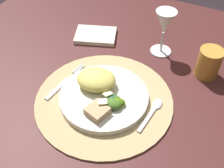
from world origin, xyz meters
name	(u,v)px	position (x,y,z in m)	size (l,w,h in m)	color
dining_table	(136,101)	(0.00, 0.00, 0.63)	(1.35, 1.02, 0.73)	#461F1F
placemat	(104,100)	(-0.05, -0.12, 0.73)	(0.38, 0.38, 0.01)	tan
dinner_plate	(104,97)	(-0.05, -0.12, 0.74)	(0.24, 0.24, 0.02)	silver
pasta_serving	(96,79)	(-0.09, -0.09, 0.77)	(0.11, 0.09, 0.04)	#DACB60
salad_greens	(112,102)	(-0.02, -0.14, 0.76)	(0.07, 0.07, 0.03)	#4E5D20
bread_piece	(97,111)	(-0.04, -0.18, 0.76)	(0.05, 0.05, 0.02)	tan
fork	(64,83)	(-0.19, -0.11, 0.73)	(0.03, 0.17, 0.00)	silver
spoon	(154,110)	(0.08, -0.09, 0.73)	(0.03, 0.13, 0.01)	silver
napkin	(96,35)	(-0.22, 0.14, 0.73)	(0.14, 0.10, 0.01)	white
wine_glass	(165,24)	(0.02, 0.16, 0.83)	(0.07, 0.07, 0.15)	silver
amber_tumbler	(209,63)	(0.17, 0.11, 0.77)	(0.07, 0.07, 0.09)	#C68A39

